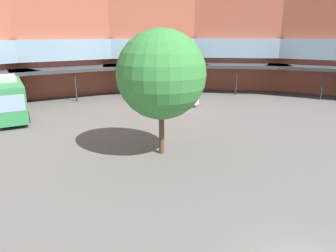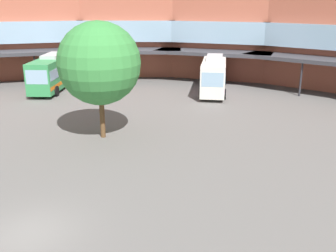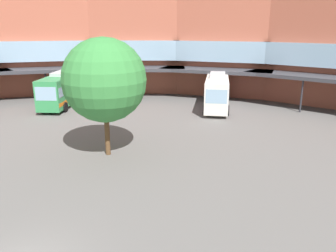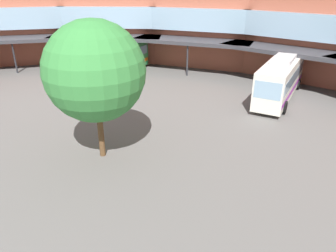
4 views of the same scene
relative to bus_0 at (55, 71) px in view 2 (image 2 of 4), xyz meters
name	(u,v)px [view 2 (image 2 of 4)]	position (x,y,z in m)	size (l,w,h in m)	color
ground_plane	(28,234)	(16.11, -24.98, -1.99)	(127.49, 127.49, 0.00)	#605E5B
station_building	(198,9)	(16.11, 1.56, 6.78)	(84.02, 39.56, 18.43)	#AD5942
bus_0	(55,71)	(0.00, 0.00, 0.00)	(5.70, 11.41, 3.93)	#338C4C
bus_1	(214,73)	(17.25, 4.72, -0.02)	(4.55, 11.18, 3.90)	silver
plaza_tree	(99,63)	(13.12, -12.85, 3.44)	(5.83, 5.83, 8.35)	brown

